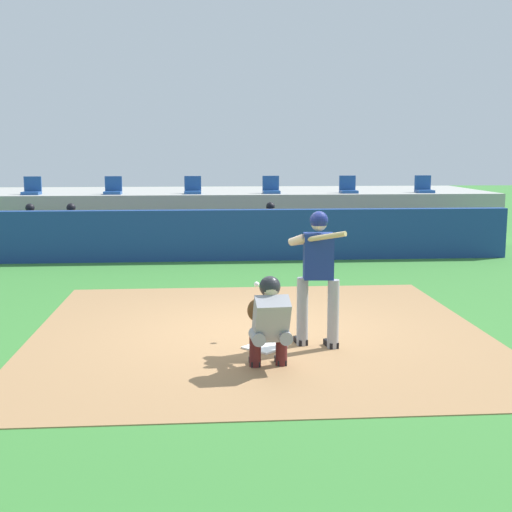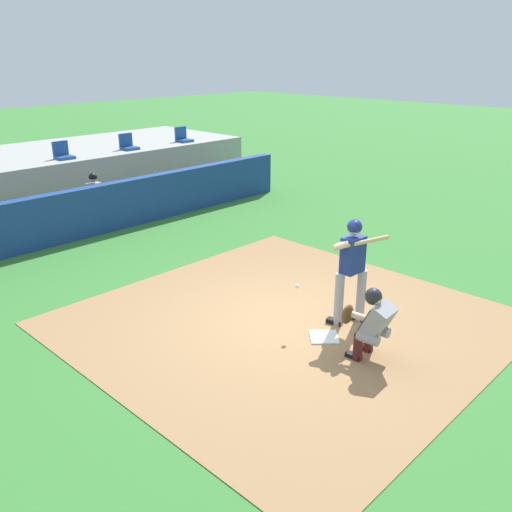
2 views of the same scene
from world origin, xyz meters
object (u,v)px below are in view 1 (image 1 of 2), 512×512
(catcher_crouched, at_px, (269,319))
(dugout_player_2, at_px, (271,228))
(stadium_seat_1, at_px, (113,189))
(stadium_seat_4, at_px, (348,188))
(stadium_seat_0, at_px, (32,189))
(stadium_seat_2, at_px, (193,189))
(batter_at_plate, at_px, (318,270))
(home_plate, at_px, (265,347))
(dugout_player_1, at_px, (71,229))
(stadium_seat_3, at_px, (271,188))
(dugout_player_0, at_px, (30,230))
(stadium_seat_5, at_px, (424,188))

(catcher_crouched, relative_size, dugout_player_2, 1.33)
(dugout_player_2, relative_size, stadium_seat_1, 2.71)
(stadium_seat_4, bearing_deg, stadium_seat_1, 180.00)
(catcher_crouched, height_order, stadium_seat_0, stadium_seat_0)
(catcher_crouched, distance_m, stadium_seat_4, 11.52)
(stadium_seat_0, relative_size, stadium_seat_1, 1.00)
(stadium_seat_2, bearing_deg, batter_at_plate, -80.09)
(home_plate, bearing_deg, dugout_player_1, 116.31)
(stadium_seat_1, bearing_deg, stadium_seat_3, 0.00)
(stadium_seat_3, bearing_deg, batter_at_plate, -92.22)
(dugout_player_0, xyz_separation_m, stadium_seat_0, (-0.41, 2.03, 0.86))
(stadium_seat_2, height_order, stadium_seat_5, same)
(dugout_player_2, xyz_separation_m, stadium_seat_0, (-6.29, 2.03, 0.86))
(catcher_crouched, height_order, dugout_player_1, dugout_player_1)
(home_plate, relative_size, stadium_seat_5, 0.92)
(stadium_seat_3, bearing_deg, dugout_player_2, -95.78)
(dugout_player_0, relative_size, dugout_player_1, 1.00)
(catcher_crouched, bearing_deg, stadium_seat_0, 116.11)
(stadium_seat_0, bearing_deg, dugout_player_1, -55.67)
(home_plate, height_order, stadium_seat_0, stadium_seat_0)
(stadium_seat_1, height_order, stadium_seat_4, same)
(dugout_player_0, bearing_deg, stadium_seat_5, 11.04)
(stadium_seat_4, bearing_deg, batter_at_plate, -104.15)
(catcher_crouched, bearing_deg, stadium_seat_5, 63.70)
(catcher_crouched, relative_size, stadium_seat_5, 3.61)
(dugout_player_0, distance_m, dugout_player_2, 5.89)
(stadium_seat_2, distance_m, stadium_seat_4, 4.33)
(batter_at_plate, bearing_deg, dugout_player_2, 88.68)
(dugout_player_1, distance_m, stadium_seat_1, 2.34)
(stadium_seat_1, xyz_separation_m, stadium_seat_4, (6.50, 0.00, 0.00))
(dugout_player_2, distance_m, stadium_seat_3, 2.22)
(stadium_seat_0, distance_m, stadium_seat_3, 6.50)
(dugout_player_0, bearing_deg, stadium_seat_1, 49.12)
(stadium_seat_3, bearing_deg, stadium_seat_1, 180.00)
(home_plate, height_order, dugout_player_1, dugout_player_1)
(catcher_crouched, relative_size, dugout_player_0, 1.33)
(stadium_seat_4, distance_m, stadium_seat_5, 2.17)
(stadium_seat_1, height_order, stadium_seat_2, same)
(home_plate, relative_size, dugout_player_1, 0.34)
(dugout_player_0, distance_m, stadium_seat_0, 2.25)
(stadium_seat_0, xyz_separation_m, stadium_seat_1, (2.17, 0.00, 0.00))
(dugout_player_0, xyz_separation_m, stadium_seat_4, (8.26, 2.03, 0.86))
(home_plate, distance_m, stadium_seat_2, 10.35)
(dugout_player_2, bearing_deg, stadium_seat_3, 84.22)
(dugout_player_0, bearing_deg, batter_at_plate, -54.91)
(dugout_player_0, bearing_deg, stadium_seat_3, 18.46)
(home_plate, distance_m, stadium_seat_3, 10.35)
(catcher_crouched, height_order, dugout_player_0, dugout_player_0)
(stadium_seat_0, distance_m, stadium_seat_1, 2.17)
(dugout_player_0, relative_size, stadium_seat_1, 2.71)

